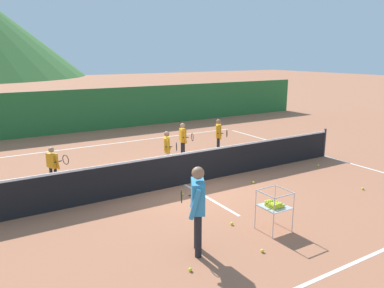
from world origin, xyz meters
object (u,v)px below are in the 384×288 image
student_0 (53,163)px  tennis_ball_5 (318,166)px  student_2 (183,138)px  tennis_ball_4 (363,189)px  tennis_ball_3 (190,270)px  tennis_ball_6 (232,224)px  ball_cart (274,205)px  instructor (197,202)px  tennis_ball_0 (262,251)px  tennis_ball_2 (182,194)px  student_1 (167,147)px  tennis_ball_1 (253,182)px  tennis_net (185,168)px  student_3 (219,133)px

student_0 → tennis_ball_5: size_ratio=17.48×
student_2 → tennis_ball_4: bearing=-62.8°
tennis_ball_3 → tennis_ball_6: 2.05m
ball_cart → tennis_ball_6: size_ratio=13.22×
instructor → student_2: bearing=62.4°
student_2 → tennis_ball_0: student_2 is taller
ball_cart → tennis_ball_4: 3.99m
student_0 → tennis_ball_2: bearing=-41.2°
tennis_ball_3 → ball_cart: bearing=10.2°
student_0 → tennis_ball_6: size_ratio=17.48×
tennis_ball_0 → student_1: bearing=81.1°
tennis_ball_5 → student_0: bearing=162.4°
tennis_ball_4 → tennis_ball_5: size_ratio=1.00×
student_1 → ball_cart: (-0.06, -5.02, -0.19)m
tennis_ball_4 → tennis_ball_5: 2.30m
tennis_ball_2 → tennis_ball_5: bearing=-1.0°
student_0 → tennis_ball_6: bearing=-58.3°
tennis_ball_0 → tennis_ball_1: size_ratio=1.00×
student_0 → student_1: student_1 is taller
student_1 → tennis_net: bearing=-98.3°
tennis_net → student_1: bearing=81.7°
student_1 → ball_cart: 5.03m
ball_cart → tennis_ball_6: (-0.61, 0.67, -0.56)m
tennis_net → instructor: instructor is taller
tennis_ball_6 → tennis_ball_3: bearing=-147.9°
student_0 → tennis_ball_4: size_ratio=17.48×
student_2 → tennis_ball_4: 6.08m
tennis_net → tennis_ball_6: bearing=-98.8°
instructor → tennis_ball_3: (-0.45, -0.50, -1.00)m
ball_cart → tennis_ball_2: bearing=102.9°
tennis_ball_1 → tennis_ball_4: size_ratio=1.00×
tennis_ball_4 → tennis_ball_6: bearing=178.4°
student_1 → tennis_ball_3: student_1 is taller
student_0 → student_3: student_3 is taller
student_3 → tennis_ball_0: student_3 is taller
tennis_net → student_0: 3.74m
instructor → tennis_ball_3: size_ratio=25.32×
student_1 → tennis_ball_5: bearing=-26.6°
tennis_ball_4 → tennis_net: bearing=143.8°
instructor → student_2: (3.05, 5.83, -0.23)m
student_3 → ball_cart: student_3 is taller
student_0 → tennis_ball_1: bearing=-28.3°
tennis_ball_3 → tennis_ball_4: same height
student_2 → student_3: size_ratio=0.98×
student_0 → ball_cart: bearing=-56.8°
tennis_ball_5 → tennis_ball_6: (-5.24, -2.06, 0.00)m
ball_cart → tennis_ball_5: size_ratio=13.22×
tennis_ball_2 → tennis_ball_6: size_ratio=1.00×
student_0 → tennis_ball_5: (8.09, -2.56, -0.68)m
student_3 → tennis_ball_2: 4.49m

